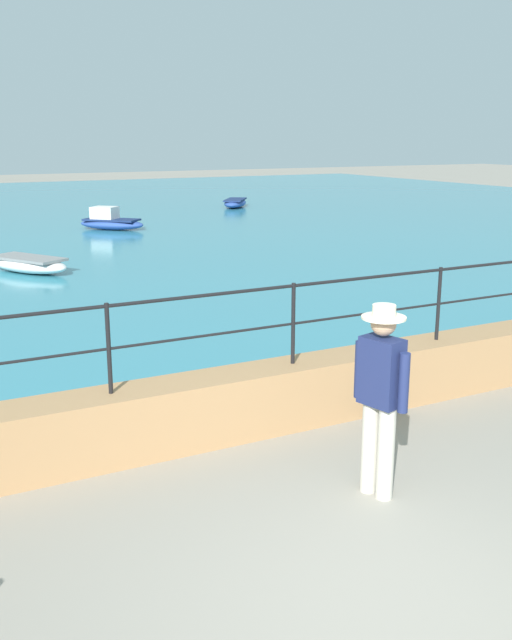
{
  "coord_description": "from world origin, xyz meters",
  "views": [
    {
      "loc": [
        -2.8,
        -3.25,
        3.12
      ],
      "look_at": [
        0.83,
        3.7,
        1.1
      ],
      "focal_mm": 40.11,
      "sensor_mm": 36.0,
      "label": 1
    }
  ],
  "objects": [
    {
      "name": "boat_2",
      "position": [
        0.07,
        13.66,
        0.26
      ],
      "size": [
        1.96,
        2.44,
        0.36
      ],
      "color": "white",
      "rests_on": "lake_water"
    },
    {
      "name": "ground_plane",
      "position": [
        0.0,
        0.0,
        0.0
      ],
      "size": [
        120.0,
        120.0,
        0.0
      ],
      "primitive_type": "plane",
      "color": "gray"
    },
    {
      "name": "railing",
      "position": [
        0.0,
        3.2,
        1.33
      ],
      "size": [
        18.44,
        0.04,
        0.9
      ],
      "color": "black",
      "rests_on": "promenade_wall"
    },
    {
      "name": "person_walking",
      "position": [
        0.86,
        1.42,
        0.98
      ],
      "size": [
        0.38,
        0.56,
        1.75
      ],
      "color": "beige",
      "rests_on": "ground"
    },
    {
      "name": "boat_1",
      "position": [
        4.01,
        20.44,
        0.33
      ],
      "size": [
        2.27,
        2.25,
        0.76
      ],
      "color": "#2D4C9E",
      "rests_on": "lake_water"
    },
    {
      "name": "boat_3",
      "position": [
        11.16,
        25.5,
        0.26
      ],
      "size": [
        2.07,
        2.39,
        0.36
      ],
      "color": "#2D4C9E",
      "rests_on": "lake_water"
    },
    {
      "name": "promenade_wall",
      "position": [
        0.0,
        3.2,
        0.35
      ],
      "size": [
        20.0,
        0.56,
        0.7
      ],
      "primitive_type": "cube",
      "color": "tan",
      "rests_on": "ground"
    }
  ]
}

